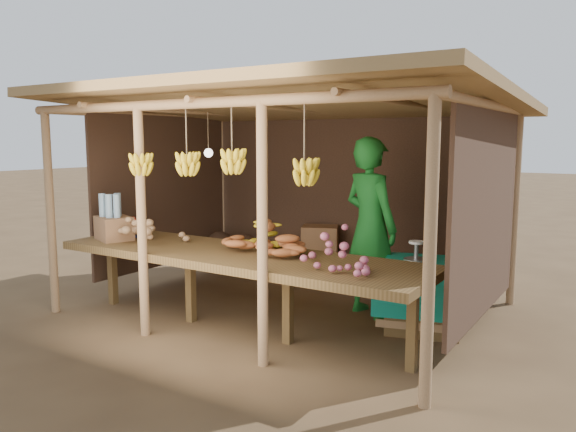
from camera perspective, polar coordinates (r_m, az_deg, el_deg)
The scene contains 13 objects.
ground at distance 6.45m, azimuth -0.00°, elevation -9.28°, with size 60.00×60.00×0.00m, color brown.
stall_structure at distance 6.18m, azimuth 0.26°, elevation 8.07°, with size 4.70×3.50×2.43m.
counter at distance 5.51m, azimuth -5.30°, elevation -4.33°, with size 3.90×1.05×0.80m.
potato_heap at distance 6.16m, azimuth -13.70°, elevation -0.95°, with size 0.87×0.52×0.36m, color #9E7851, non-canonical shape.
sweet_potato_heap at distance 5.37m, azimuth -2.99°, elevation -2.02°, with size 0.99×0.59×0.36m, color #A15629, non-canonical shape.
onion_heap at distance 4.70m, azimuth 4.67°, elevation -3.48°, with size 0.70×0.42×0.35m, color #BE5C76, non-canonical shape.
banana_pile at distance 5.77m, azimuth -2.21°, elevation -1.40°, with size 0.54×0.33×0.34m, color yellow, non-canonical shape.
tomato_basin at distance 6.67m, azimuth -16.37°, elevation -1.18°, with size 0.42×0.42×0.22m.
bottle_box at distance 6.43m, azimuth -17.28°, elevation -0.59°, with size 0.49×0.45×0.51m.
vendor at distance 6.07m, azimuth 8.36°, elevation -1.13°, with size 0.70×0.46×1.92m, color #176B23.
tarp_crate at distance 5.77m, azimuth 13.60°, elevation -7.63°, with size 0.92×0.85×0.93m.
carton_stack at distance 7.58m, azimuth 2.13°, elevation -4.15°, with size 1.09×0.53×0.74m.
burlap_sacks at distance 8.15m, azimuth -5.71°, elevation -3.61°, with size 0.94×0.49×0.67m.
Camera 1 is at (3.30, -5.21, 1.89)m, focal length 35.00 mm.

